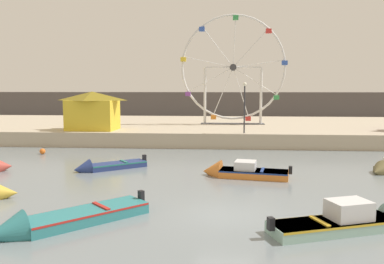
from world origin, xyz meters
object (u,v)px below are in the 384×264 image
at_px(motorboat_orange_hull, 237,172).
at_px(mooring_buoy_orange, 42,151).
at_px(motorboat_navy_blue, 104,167).
at_px(motorboat_seafoam, 360,220).
at_px(ferris_wheel_white_frame, 233,69).
at_px(carnival_booth_yellow_awning, 92,110).
at_px(motorboat_teal_painted, 57,221).
at_px(promenade_lamp_near, 245,100).

xyz_separation_m(motorboat_orange_hull, mooring_buoy_orange, (-14.78, 6.73, -0.07)).
xyz_separation_m(motorboat_navy_blue, motorboat_seafoam, (12.44, -9.63, 0.11)).
distance_m(ferris_wheel_white_frame, carnival_booth_yellow_awning, 15.11).
bearing_deg(motorboat_orange_hull, mooring_buoy_orange, -14.23).
relative_size(motorboat_teal_painted, carnival_booth_yellow_awning, 1.09).
relative_size(motorboat_navy_blue, motorboat_teal_painted, 0.83).
distance_m(ferris_wheel_white_frame, promenade_lamp_near, 9.03).
distance_m(motorboat_navy_blue, promenade_lamp_near, 13.94).
bearing_deg(motorboat_teal_painted, mooring_buoy_orange, -108.14).
height_order(motorboat_teal_painted, motorboat_orange_hull, motorboat_orange_hull).
xyz_separation_m(motorboat_teal_painted, promenade_lamp_near, (7.87, 20.09, 3.81)).
distance_m(motorboat_teal_painted, mooring_buoy_orange, 17.65).
xyz_separation_m(carnival_booth_yellow_awning, promenade_lamp_near, (13.64, -1.62, 0.95)).
bearing_deg(motorboat_teal_painted, ferris_wheel_white_frame, -148.54).
bearing_deg(motorboat_seafoam, carnival_booth_yellow_awning, 108.84).
bearing_deg(motorboat_teal_painted, carnival_booth_yellow_awning, -119.70).
distance_m(motorboat_teal_painted, ferris_wheel_white_frame, 30.21).
height_order(motorboat_teal_painted, ferris_wheel_white_frame, ferris_wheel_white_frame).
height_order(motorboat_orange_hull, carnival_booth_yellow_awning, carnival_booth_yellow_awning).
relative_size(carnival_booth_yellow_awning, mooring_buoy_orange, 11.06).
bearing_deg(motorboat_orange_hull, ferris_wheel_white_frame, -80.27).
relative_size(ferris_wheel_white_frame, promenade_lamp_near, 2.67).
height_order(carnival_booth_yellow_awning, mooring_buoy_orange, carnival_booth_yellow_awning).
height_order(promenade_lamp_near, mooring_buoy_orange, promenade_lamp_near).
distance_m(motorboat_navy_blue, carnival_booth_yellow_awning, 12.49).
height_order(motorboat_navy_blue, carnival_booth_yellow_awning, carnival_booth_yellow_awning).
relative_size(motorboat_navy_blue, ferris_wheel_white_frame, 0.38).
distance_m(motorboat_navy_blue, motorboat_orange_hull, 8.39).
bearing_deg(mooring_buoy_orange, carnival_booth_yellow_awning, 70.46).
bearing_deg(promenade_lamp_near, mooring_buoy_orange, -164.79).
bearing_deg(motorboat_navy_blue, motorboat_teal_painted, 60.61).
height_order(ferris_wheel_white_frame, promenade_lamp_near, ferris_wheel_white_frame).
bearing_deg(motorboat_seafoam, motorboat_orange_hull, 96.56).
bearing_deg(promenade_lamp_near, motorboat_navy_blue, -133.61).
relative_size(motorboat_seafoam, ferris_wheel_white_frame, 0.54).
height_order(motorboat_teal_painted, motorboat_seafoam, motorboat_seafoam).
relative_size(motorboat_navy_blue, motorboat_seafoam, 0.71).
xyz_separation_m(motorboat_teal_painted, carnival_booth_yellow_awning, (-5.77, 21.70, 2.86)).
distance_m(motorboat_teal_painted, motorboat_seafoam, 11.09).
bearing_deg(motorboat_orange_hull, carnival_booth_yellow_awning, -34.60).
relative_size(motorboat_seafoam, carnival_booth_yellow_awning, 1.26).
bearing_deg(carnival_booth_yellow_awning, motorboat_orange_hull, -42.07).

